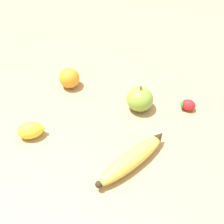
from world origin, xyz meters
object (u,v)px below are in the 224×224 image
Objects in this scene: banana at (132,159)px; orange at (69,78)px; strawberry at (187,105)px; apple at (140,99)px; lemon at (30,130)px.

banana is 3.33× the size of orange.
apple is (-0.07, 0.13, 0.02)m from strawberry.
orange reaches higher than strawberry.
orange is at bearing 96.12° from apple.
apple is at bearing -38.01° from lemon.
lemon is (-0.26, 0.20, -0.01)m from apple.
strawberry is (0.10, -0.37, -0.02)m from orange.
lemon is at bearing 32.00° from strawberry.
strawberry is at bearing -75.18° from orange.
banana is at bearing -157.60° from apple.
banana reaches higher than strawberry.
orange is at bearing 1.61° from strawberry.
banana is 4.20× the size of strawberry.
lemon reaches higher than strawberry.
lemon reaches higher than banana.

